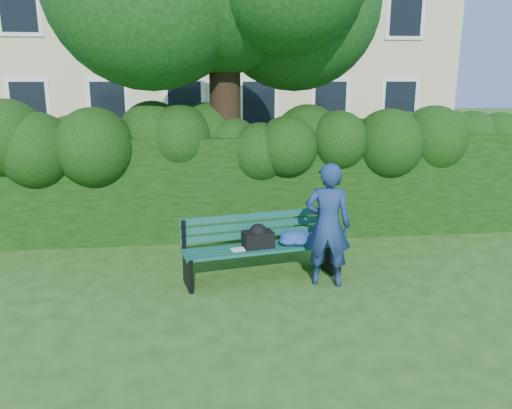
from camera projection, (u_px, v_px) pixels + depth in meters
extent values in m
plane|color=#2C4F17|center=(261.00, 280.00, 7.05)|extent=(80.00, 80.00, 0.00)
cube|color=white|center=(29.00, 104.00, 15.48)|extent=(1.30, 0.08, 1.60)
cube|color=black|center=(29.00, 104.00, 15.45)|extent=(1.05, 0.04, 1.35)
cube|color=white|center=(108.00, 104.00, 15.76)|extent=(1.30, 0.08, 1.60)
cube|color=black|center=(108.00, 104.00, 15.72)|extent=(1.05, 0.04, 1.35)
cube|color=white|center=(185.00, 103.00, 16.03)|extent=(1.30, 0.08, 1.60)
cube|color=black|center=(185.00, 103.00, 15.99)|extent=(1.05, 0.04, 1.35)
cube|color=white|center=(259.00, 103.00, 16.31)|extent=(1.30, 0.08, 1.60)
cube|color=black|center=(259.00, 103.00, 16.27)|extent=(1.05, 0.04, 1.35)
cube|color=white|center=(330.00, 102.00, 16.58)|extent=(1.30, 0.08, 1.60)
cube|color=black|center=(330.00, 102.00, 16.54)|extent=(1.05, 0.04, 1.35)
cube|color=white|center=(399.00, 102.00, 16.85)|extent=(1.30, 0.08, 1.60)
cube|color=black|center=(400.00, 102.00, 16.82)|extent=(1.05, 0.04, 1.35)
cube|color=white|center=(18.00, 8.00, 14.80)|extent=(1.30, 0.08, 1.60)
cube|color=black|center=(18.00, 8.00, 14.76)|extent=(1.05, 0.04, 1.35)
cube|color=white|center=(101.00, 9.00, 15.07)|extent=(1.30, 0.08, 1.60)
cube|color=black|center=(101.00, 9.00, 15.03)|extent=(1.05, 0.04, 1.35)
cube|color=white|center=(182.00, 11.00, 15.35)|extent=(1.30, 0.08, 1.60)
cube|color=black|center=(181.00, 10.00, 15.31)|extent=(1.05, 0.04, 1.35)
cube|color=white|center=(259.00, 12.00, 15.62)|extent=(1.30, 0.08, 1.60)
cube|color=black|center=(259.00, 12.00, 15.58)|extent=(1.05, 0.04, 1.35)
cube|color=white|center=(333.00, 13.00, 15.89)|extent=(1.30, 0.08, 1.60)
cube|color=black|center=(334.00, 13.00, 15.86)|extent=(1.05, 0.04, 1.35)
cube|color=white|center=(405.00, 14.00, 16.17)|extent=(1.30, 0.08, 1.60)
cube|color=black|center=(406.00, 14.00, 16.13)|extent=(1.05, 0.04, 1.35)
cube|color=black|center=(246.00, 186.00, 8.95)|extent=(10.00, 1.00, 1.80)
cylinder|color=black|center=(225.00, 111.00, 8.80)|extent=(0.54, 0.54, 4.40)
sphere|color=#14360E|center=(295.00, 4.00, 8.88)|extent=(3.03, 3.03, 3.03)
cube|color=#0E463D|center=(264.00, 252.00, 6.84)|extent=(2.15, 0.50, 0.04)
cube|color=#0E463D|center=(262.00, 249.00, 6.96)|extent=(2.15, 0.50, 0.04)
cube|color=#0E463D|center=(259.00, 247.00, 7.07)|extent=(2.15, 0.50, 0.04)
cube|color=#0E463D|center=(256.00, 244.00, 7.18)|extent=(2.15, 0.50, 0.04)
cube|color=#0E463D|center=(255.00, 234.00, 7.22)|extent=(2.13, 0.44, 0.10)
cube|color=#0E463D|center=(254.00, 225.00, 7.20)|extent=(2.13, 0.44, 0.10)
cube|color=#0E463D|center=(254.00, 216.00, 7.17)|extent=(2.13, 0.44, 0.10)
cube|color=black|center=(188.00, 272.00, 6.77)|extent=(0.15, 0.50, 0.44)
cube|color=black|center=(184.00, 236.00, 6.90)|extent=(0.07, 0.07, 0.45)
cube|color=black|center=(188.00, 258.00, 6.67)|extent=(0.14, 0.42, 0.05)
cube|color=black|center=(327.00, 256.00, 7.37)|extent=(0.15, 0.50, 0.44)
cube|color=black|center=(320.00, 223.00, 7.50)|extent=(0.07, 0.07, 0.45)
cube|color=black|center=(329.00, 243.00, 7.27)|extent=(0.14, 0.42, 0.05)
cube|color=white|center=(238.00, 250.00, 6.86)|extent=(0.20, 0.16, 0.02)
cube|color=black|center=(258.00, 239.00, 6.97)|extent=(0.45, 0.34, 0.22)
imported|color=navy|center=(328.00, 225.00, 6.71)|extent=(0.71, 0.57, 1.70)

